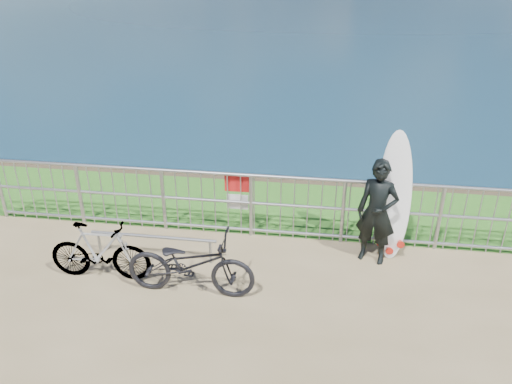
% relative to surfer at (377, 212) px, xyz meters
% --- Properties ---
extents(grass_strip, '(120.00, 120.00, 0.00)m').
position_rel_surfer_xyz_m(grass_strip, '(-1.48, 1.56, -0.81)').
color(grass_strip, '#296A1D').
rests_on(grass_strip, ground).
extents(railing, '(10.06, 0.10, 1.13)m').
position_rel_surfer_xyz_m(railing, '(-1.47, 0.47, -0.24)').
color(railing, '#96999E').
rests_on(railing, ground).
extents(surfer, '(0.69, 0.55, 1.65)m').
position_rel_surfer_xyz_m(surfer, '(0.00, 0.00, 0.00)').
color(surfer, black).
rests_on(surfer, ground).
extents(surfboard, '(0.56, 0.51, 2.00)m').
position_rel_surfer_xyz_m(surfboard, '(0.26, 0.23, 0.10)').
color(surfboard, white).
rests_on(surfboard, ground).
extents(bicycle_near, '(1.79, 0.63, 0.94)m').
position_rel_surfer_xyz_m(bicycle_near, '(-2.55, -1.24, -0.35)').
color(bicycle_near, black).
rests_on(bicycle_near, ground).
extents(bicycle_far, '(1.51, 0.47, 0.90)m').
position_rel_surfer_xyz_m(bicycle_far, '(-3.94, -1.08, -0.37)').
color(bicycle_far, black).
rests_on(bicycle_far, ground).
extents(bike_rack, '(1.99, 0.05, 0.41)m').
position_rel_surfer_xyz_m(bike_rack, '(-3.36, -0.47, -0.48)').
color(bike_rack, '#96999E').
rests_on(bike_rack, ground).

